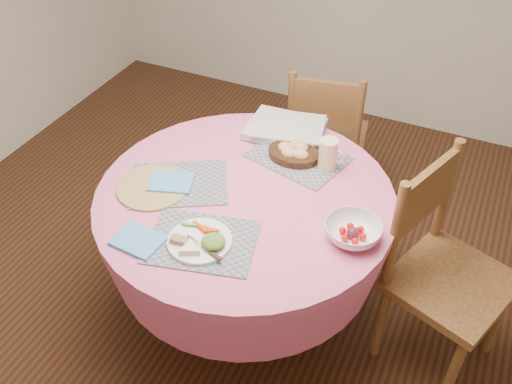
% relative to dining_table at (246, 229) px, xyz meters
% --- Properties ---
extents(ground, '(4.00, 4.00, 0.00)m').
position_rel_dining_table_xyz_m(ground, '(0.00, 0.00, -0.56)').
color(ground, '#331C0F').
rests_on(ground, ground).
extents(dining_table, '(1.24, 1.24, 0.75)m').
position_rel_dining_table_xyz_m(dining_table, '(0.00, 0.00, 0.00)').
color(dining_table, pink).
rests_on(dining_table, ground).
extents(chair_right, '(0.57, 0.58, 0.99)m').
position_rel_dining_table_xyz_m(chair_right, '(0.81, 0.16, -0.04)').
color(chair_right, brown).
rests_on(chair_right, ground).
extents(chair_back, '(0.49, 0.47, 0.92)m').
position_rel_dining_table_xyz_m(chair_back, '(0.05, 0.92, -0.08)').
color(chair_back, brown).
rests_on(chair_back, ground).
extents(placemat_front, '(0.46, 0.39, 0.01)m').
position_rel_dining_table_xyz_m(placemat_front, '(-0.03, -0.32, 0.20)').
color(placemat_front, '#167C64').
rests_on(placemat_front, dining_table).
extents(placemat_left, '(0.50, 0.46, 0.01)m').
position_rel_dining_table_xyz_m(placemat_left, '(-0.28, -0.06, 0.20)').
color(placemat_left, '#167C64').
rests_on(placemat_left, dining_table).
extents(placemat_back, '(0.46, 0.39, 0.01)m').
position_rel_dining_table_xyz_m(placemat_back, '(0.11, 0.33, 0.20)').
color(placemat_back, '#167C64').
rests_on(placemat_back, dining_table).
extents(wicker_trivet, '(0.30, 0.30, 0.01)m').
position_rel_dining_table_xyz_m(wicker_trivet, '(-0.36, -0.13, 0.20)').
color(wicker_trivet, '#AA8749').
rests_on(wicker_trivet, dining_table).
extents(napkin_near, '(0.19, 0.15, 0.01)m').
position_rel_dining_table_xyz_m(napkin_near, '(-0.24, -0.41, 0.20)').
color(napkin_near, '#5095CF').
rests_on(napkin_near, dining_table).
extents(napkin_far, '(0.21, 0.19, 0.01)m').
position_rel_dining_table_xyz_m(napkin_far, '(-0.31, -0.07, 0.21)').
color(napkin_far, '#5095CF').
rests_on(napkin_far, placemat_left).
extents(dinner_plate, '(0.24, 0.25, 0.05)m').
position_rel_dining_table_xyz_m(dinner_plate, '(-0.02, -0.33, 0.22)').
color(dinner_plate, white).
rests_on(dinner_plate, placemat_front).
extents(bread_bowl, '(0.23, 0.23, 0.08)m').
position_rel_dining_table_xyz_m(bread_bowl, '(0.09, 0.31, 0.23)').
color(bread_bowl, black).
rests_on(bread_bowl, placemat_back).
extents(latte_mug, '(0.12, 0.08, 0.14)m').
position_rel_dining_table_xyz_m(latte_mug, '(0.25, 0.30, 0.27)').
color(latte_mug, beige).
rests_on(latte_mug, placemat_back).
extents(fruit_bowl, '(0.22, 0.22, 0.07)m').
position_rel_dining_table_xyz_m(fruit_bowl, '(0.48, -0.06, 0.23)').
color(fruit_bowl, white).
rests_on(fruit_bowl, dining_table).
extents(newspaper_stack, '(0.38, 0.31, 0.04)m').
position_rel_dining_table_xyz_m(newspaper_stack, '(-0.02, 0.48, 0.22)').
color(newspaper_stack, silver).
rests_on(newspaper_stack, dining_table).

